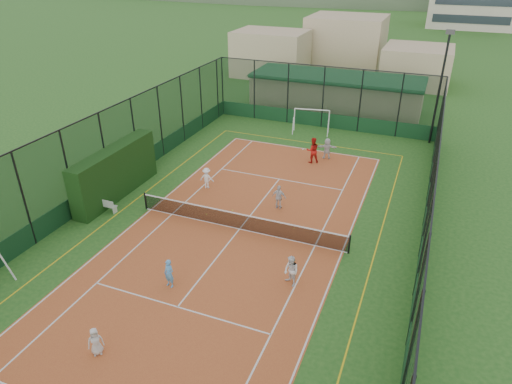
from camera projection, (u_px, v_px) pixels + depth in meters
The scene contains 17 objects.
ground at pixel (239, 229), 24.08m from camera, with size 300.00×300.00×0.00m, color #20551D.
court_slab at pixel (239, 229), 24.08m from camera, with size 11.17×23.97×0.01m, color #A24224.
tennis_net at pixel (239, 221), 23.83m from camera, with size 11.67×0.12×1.06m, color black, non-canonical shape.
perimeter_fence at pixel (239, 187), 22.91m from camera, with size 18.12×34.12×5.00m, color black, non-canonical shape.
floodlight_ne at pixel (439, 89), 32.94m from camera, with size 0.60×0.26×8.25m, color black, non-canonical shape.
clubhouse at pixel (336, 93), 41.37m from camera, with size 15.20×7.20×3.15m, color tan, non-canonical shape.
hedge_left at pixel (115, 172), 26.77m from camera, with size 1.02×6.80×2.98m, color black.
white_bench at pixel (105, 204), 25.60m from camera, with size 1.46×0.40×0.82m, color white, non-canonical shape.
futsal_goal_far at pixel (311, 121), 36.59m from camera, with size 2.86×0.83×1.84m, color white, non-canonical shape.
child_near_left at pixel (96, 341), 16.42m from camera, with size 0.57×0.37×1.16m, color silver.
child_near_mid at pixel (169, 274), 19.70m from camera, with size 0.49×0.32×1.35m, color #55A9F0.
child_near_right at pixel (291, 271), 19.76m from camera, with size 0.71×0.55×1.46m, color white.
child_far_left at pixel (207, 178), 27.96m from camera, with size 0.86×0.50×1.34m, color white.
child_far_right at pixel (279, 197), 25.70m from camera, with size 0.84×0.35×1.43m, color silver.
child_far_back at pixel (327, 148), 31.92m from camera, with size 1.38×0.44×1.49m, color silver.
coach at pixel (313, 150), 31.22m from camera, with size 0.88×0.69×1.81m, color red.
tennis_balls at pixel (235, 215), 25.28m from camera, with size 5.11×0.99×0.07m.
Camera 1 is at (8.35, -18.55, 13.07)m, focal length 32.00 mm.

